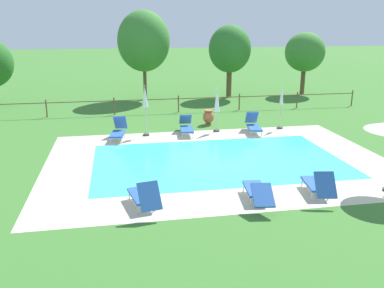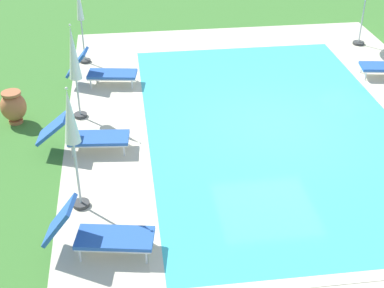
{
  "view_description": "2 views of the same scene",
  "coord_description": "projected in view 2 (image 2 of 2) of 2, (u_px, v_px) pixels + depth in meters",
  "views": [
    {
      "loc": [
        -3.84,
        -15.2,
        5.28
      ],
      "look_at": [
        -0.96,
        0.5,
        0.6
      ],
      "focal_mm": 38.44,
      "sensor_mm": 36.0,
      "label": 1
    },
    {
      "loc": [
        -11.21,
        3.4,
        6.54
      ],
      "look_at": [
        -1.68,
        2.15,
        0.67
      ],
      "focal_mm": 52.36,
      "sensor_mm": 36.0,
      "label": 2
    }
  ],
  "objects": [
    {
      "name": "patio_umbrella_closed_row_mid_west",
      "position": [
        71.0,
        126.0,
        9.73
      ],
      "size": [
        0.32,
        0.32,
        2.49
      ],
      "color": "#383838",
      "rests_on": "ground"
    },
    {
      "name": "sun_lounger_north_far",
      "position": [
        102.0,
        71.0,
        15.02
      ],
      "size": [
        0.88,
        1.93,
        0.99
      ],
      "color": "#2856A8",
      "rests_on": "ground"
    },
    {
      "name": "terracotta_urn_near_fence",
      "position": [
        13.0,
        106.0,
        13.19
      ],
      "size": [
        0.6,
        0.6,
        0.81
      ],
      "color": "#B7663D",
      "rests_on": "ground"
    },
    {
      "name": "ground_plane",
      "position": [
        273.0,
        126.0,
        13.27
      ],
      "size": [
        160.0,
        160.0,
        0.0
      ],
      "primitive_type": "plane",
      "color": "#3D752D"
    },
    {
      "name": "pool_deck_paving",
      "position": [
        273.0,
        126.0,
        13.27
      ],
      "size": [
        13.57,
        9.69,
        0.01
      ],
      "primitive_type": "cube",
      "color": "beige",
      "rests_on": "ground"
    },
    {
      "name": "pool_coping_rim",
      "position": [
        273.0,
        125.0,
        13.27
      ],
      "size": [
        10.32,
        6.43,
        0.01
      ],
      "color": "beige",
      "rests_on": "ground"
    },
    {
      "name": "sun_lounger_south_near_corner",
      "position": [
        99.0,
        233.0,
        9.34
      ],
      "size": [
        0.91,
        1.9,
        1.01
      ],
      "color": "#2856A8",
      "rests_on": "ground"
    },
    {
      "name": "patio_umbrella_closed_row_centre",
      "position": [
        74.0,
        58.0,
        12.85
      ],
      "size": [
        0.32,
        0.32,
        2.35
      ],
      "color": "#383838",
      "rests_on": "ground"
    },
    {
      "name": "sun_lounger_north_near_steps",
      "position": [
        85.0,
        136.0,
        12.13
      ],
      "size": [
        0.79,
        2.02,
        0.88
      ],
      "color": "#2856A8",
      "rests_on": "ground"
    },
    {
      "name": "swimming_pool_water",
      "position": [
        273.0,
        126.0,
        13.27
      ],
      "size": [
        9.84,
        5.95,
        0.01
      ],
      "primitive_type": "cube",
      "color": "#42CCD6",
      "rests_on": "ground"
    },
    {
      "name": "patio_umbrella_closed_row_west",
      "position": [
        80.0,
        10.0,
        15.73
      ],
      "size": [
        0.32,
        0.32,
        2.5
      ],
      "color": "#383838",
      "rests_on": "ground"
    }
  ]
}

